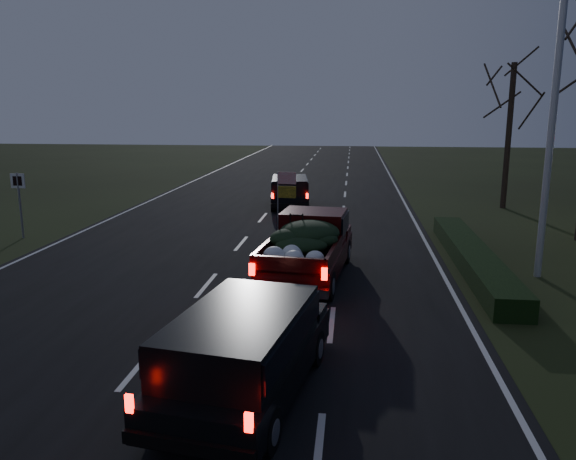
% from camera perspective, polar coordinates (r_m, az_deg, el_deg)
% --- Properties ---
extents(ground, '(120.00, 120.00, 0.00)m').
position_cam_1_polar(ground, '(15.95, -8.29, -5.62)').
color(ground, black).
rests_on(ground, ground).
extents(road_asphalt, '(14.00, 120.00, 0.02)m').
position_cam_1_polar(road_asphalt, '(15.95, -8.29, -5.59)').
color(road_asphalt, black).
rests_on(road_asphalt, ground).
extents(hedge_row, '(1.00, 10.00, 0.60)m').
position_cam_1_polar(hedge_row, '(18.63, 18.17, -2.54)').
color(hedge_row, black).
rests_on(hedge_row, ground).
extents(light_pole, '(0.50, 0.90, 9.16)m').
position_cam_1_polar(light_pole, '(17.56, 25.56, 13.11)').
color(light_pole, silver).
rests_on(light_pole, ground).
extents(route_sign, '(0.55, 0.08, 2.50)m').
position_cam_1_polar(route_sign, '(23.51, -25.65, 3.21)').
color(route_sign, gray).
rests_on(route_sign, ground).
extents(bare_tree_far, '(3.60, 3.60, 7.00)m').
position_cam_1_polar(bare_tree_far, '(29.63, 21.75, 12.12)').
color(bare_tree_far, black).
rests_on(bare_tree_far, ground).
extents(pickup_truck, '(2.53, 5.42, 2.75)m').
position_cam_1_polar(pickup_truck, '(16.32, 2.07, -1.34)').
color(pickup_truck, '#380708').
rests_on(pickup_truck, ground).
extents(lead_suv, '(2.28, 4.46, 1.23)m').
position_cam_1_polar(lead_suv, '(28.03, 0.16, 4.19)').
color(lead_suv, black).
rests_on(lead_suv, ground).
extents(rear_suv, '(2.62, 4.83, 1.32)m').
position_cam_1_polar(rear_suv, '(9.59, -4.51, -11.56)').
color(rear_suv, black).
rests_on(rear_suv, ground).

